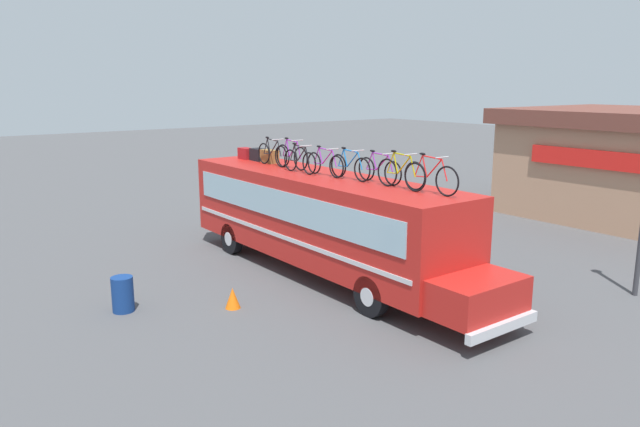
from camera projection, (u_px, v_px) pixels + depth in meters
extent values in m
plane|color=#4C4C4F|center=(317.00, 272.00, 18.70)|extent=(120.00, 120.00, 0.00)
cube|color=red|center=(317.00, 215.00, 18.32)|extent=(11.00, 2.46, 2.49)
cube|color=red|center=(478.00, 296.00, 13.69)|extent=(1.29, 2.27, 0.85)
cube|color=#99B7C6|center=(282.00, 206.00, 17.50)|extent=(10.12, 0.04, 0.85)
cube|color=#99B7C6|center=(349.00, 196.00, 18.96)|extent=(10.12, 0.04, 0.85)
cube|color=silver|center=(283.00, 237.00, 17.69)|extent=(10.56, 0.03, 0.12)
cube|color=silver|center=(348.00, 225.00, 19.16)|extent=(10.56, 0.03, 0.12)
cube|color=silver|center=(503.00, 327.00, 13.24)|extent=(0.16, 2.34, 0.24)
cylinder|color=black|center=(371.00, 296.00, 15.03)|extent=(1.05, 0.28, 1.05)
cylinder|color=silver|center=(371.00, 296.00, 15.03)|extent=(0.47, 0.30, 0.47)
cylinder|color=black|center=(432.00, 279.00, 16.31)|extent=(1.05, 0.28, 1.05)
cylinder|color=silver|center=(432.00, 279.00, 16.31)|extent=(0.47, 0.30, 0.47)
cylinder|color=black|center=(232.00, 238.00, 20.62)|extent=(1.05, 0.28, 1.05)
cylinder|color=silver|center=(232.00, 238.00, 20.62)|extent=(0.47, 0.30, 0.47)
cylinder|color=black|center=(285.00, 229.00, 21.90)|extent=(1.05, 0.28, 1.05)
cylinder|color=silver|center=(285.00, 229.00, 21.90)|extent=(0.47, 0.30, 0.47)
cube|color=maroon|center=(246.00, 153.00, 21.68)|extent=(0.58, 0.36, 0.40)
cube|color=black|center=(258.00, 155.00, 21.20)|extent=(0.63, 0.39, 0.43)
cube|color=olive|center=(270.00, 156.00, 20.62)|extent=(0.69, 0.35, 0.44)
torus|color=black|center=(264.00, 153.00, 20.32)|extent=(0.71, 0.04, 0.71)
torus|color=black|center=(281.00, 156.00, 19.50)|extent=(0.71, 0.04, 0.71)
cylinder|color=black|center=(269.00, 146.00, 20.02)|extent=(0.20, 0.04, 0.51)
cylinder|color=black|center=(274.00, 148.00, 19.77)|extent=(0.49, 0.04, 0.49)
cylinder|color=black|center=(272.00, 140.00, 19.79)|extent=(0.63, 0.04, 0.07)
cylinder|color=black|center=(267.00, 154.00, 20.16)|extent=(0.40, 0.03, 0.05)
cylinder|color=black|center=(266.00, 146.00, 20.17)|extent=(0.26, 0.03, 0.53)
cylinder|color=black|center=(279.00, 149.00, 19.52)|extent=(0.22, 0.03, 0.49)
cylinder|color=silver|center=(278.00, 139.00, 19.53)|extent=(0.03, 0.44, 0.03)
ellipsoid|color=black|center=(267.00, 137.00, 20.02)|extent=(0.20, 0.08, 0.06)
torus|color=black|center=(283.00, 156.00, 19.53)|extent=(0.74, 0.04, 0.74)
torus|color=black|center=(301.00, 159.00, 18.76)|extent=(0.74, 0.04, 0.74)
cylinder|color=purple|center=(288.00, 148.00, 19.24)|extent=(0.19, 0.04, 0.53)
cylinder|color=purple|center=(293.00, 149.00, 19.01)|extent=(0.46, 0.04, 0.51)
cylinder|color=purple|center=(292.00, 141.00, 19.02)|extent=(0.60, 0.04, 0.07)
cylinder|color=purple|center=(286.00, 156.00, 19.38)|extent=(0.38, 0.03, 0.05)
cylinder|color=purple|center=(285.00, 148.00, 19.39)|extent=(0.24, 0.03, 0.55)
cylinder|color=purple|center=(299.00, 150.00, 18.77)|extent=(0.21, 0.03, 0.52)
cylinder|color=silver|center=(297.00, 140.00, 18.78)|extent=(0.03, 0.44, 0.03)
ellipsoid|color=black|center=(287.00, 138.00, 19.24)|extent=(0.20, 0.08, 0.06)
torus|color=black|center=(291.00, 160.00, 18.66)|extent=(0.68, 0.04, 0.68)
torus|color=black|center=(309.00, 163.00, 17.89)|extent=(0.68, 0.04, 0.68)
cylinder|color=black|center=(296.00, 153.00, 18.38)|extent=(0.19, 0.04, 0.48)
cylinder|color=black|center=(301.00, 154.00, 18.15)|extent=(0.46, 0.04, 0.46)
cylinder|color=black|center=(300.00, 146.00, 18.16)|extent=(0.59, 0.04, 0.07)
cylinder|color=black|center=(294.00, 160.00, 18.51)|extent=(0.38, 0.03, 0.05)
cylinder|color=black|center=(292.00, 153.00, 18.53)|extent=(0.24, 0.03, 0.50)
cylinder|color=black|center=(307.00, 155.00, 17.91)|extent=(0.21, 0.03, 0.47)
cylinder|color=silver|center=(306.00, 146.00, 17.92)|extent=(0.03, 0.44, 0.03)
ellipsoid|color=black|center=(294.00, 144.00, 18.38)|extent=(0.20, 0.08, 0.06)
torus|color=black|center=(314.00, 163.00, 18.09)|extent=(0.66, 0.04, 0.66)
torus|color=black|center=(336.00, 167.00, 17.25)|extent=(0.66, 0.04, 0.66)
cylinder|color=purple|center=(321.00, 156.00, 17.79)|extent=(0.21, 0.04, 0.47)
cylinder|color=purple|center=(327.00, 157.00, 17.54)|extent=(0.50, 0.04, 0.45)
cylinder|color=purple|center=(326.00, 149.00, 17.56)|extent=(0.65, 0.04, 0.07)
cylinder|color=purple|center=(318.00, 163.00, 17.93)|extent=(0.41, 0.03, 0.05)
cylinder|color=purple|center=(317.00, 155.00, 17.95)|extent=(0.26, 0.03, 0.49)
cylinder|color=purple|center=(334.00, 159.00, 17.28)|extent=(0.22, 0.03, 0.46)
cylinder|color=silver|center=(332.00, 149.00, 17.30)|extent=(0.03, 0.44, 0.03)
ellipsoid|color=black|center=(319.00, 146.00, 17.80)|extent=(0.20, 0.08, 0.06)
torus|color=black|center=(339.00, 166.00, 17.38)|extent=(0.68, 0.04, 0.68)
torus|color=black|center=(362.00, 170.00, 16.56)|extent=(0.68, 0.04, 0.68)
cylinder|color=#197FDB|center=(345.00, 158.00, 17.08)|extent=(0.20, 0.04, 0.49)
cylinder|color=#197FDB|center=(353.00, 160.00, 16.84)|extent=(0.48, 0.04, 0.47)
cylinder|color=#197FDB|center=(351.00, 151.00, 16.85)|extent=(0.63, 0.04, 0.07)
cylinder|color=#197FDB|center=(343.00, 166.00, 17.22)|extent=(0.40, 0.03, 0.05)
cylinder|color=#197FDB|center=(341.00, 158.00, 17.24)|extent=(0.25, 0.03, 0.51)
cylinder|color=#197FDB|center=(360.00, 161.00, 16.59)|extent=(0.22, 0.03, 0.47)
cylinder|color=silver|center=(358.00, 151.00, 16.60)|extent=(0.03, 0.44, 0.03)
ellipsoid|color=black|center=(344.00, 148.00, 17.09)|extent=(0.20, 0.08, 0.06)
torus|color=black|center=(367.00, 169.00, 16.80)|extent=(0.67, 0.04, 0.67)
torus|color=black|center=(393.00, 173.00, 15.97)|extent=(0.67, 0.04, 0.67)
cylinder|color=purple|center=(374.00, 161.00, 16.50)|extent=(0.20, 0.04, 0.47)
cylinder|color=purple|center=(382.00, 163.00, 16.25)|extent=(0.49, 0.04, 0.46)
cylinder|color=purple|center=(380.00, 154.00, 16.27)|extent=(0.64, 0.04, 0.07)
cylinder|color=purple|center=(371.00, 169.00, 16.64)|extent=(0.40, 0.03, 0.05)
cylinder|color=purple|center=(370.00, 161.00, 16.66)|extent=(0.26, 0.03, 0.49)
cylinder|color=purple|center=(391.00, 164.00, 16.00)|extent=(0.22, 0.03, 0.46)
cylinder|color=silver|center=(388.00, 154.00, 16.02)|extent=(0.03, 0.44, 0.03)
ellipsoid|color=black|center=(373.00, 151.00, 16.51)|extent=(0.20, 0.08, 0.06)
torus|color=black|center=(387.00, 172.00, 15.86)|extent=(0.74, 0.04, 0.74)
torus|color=black|center=(415.00, 177.00, 15.07)|extent=(0.74, 0.04, 0.74)
cylinder|color=#B2B20C|center=(396.00, 163.00, 15.56)|extent=(0.20, 0.04, 0.53)
cylinder|color=#B2B20C|center=(404.00, 165.00, 15.33)|extent=(0.47, 0.04, 0.51)
cylinder|color=#B2B20C|center=(402.00, 154.00, 15.34)|extent=(0.61, 0.04, 0.07)
cylinder|color=#B2B20C|center=(392.00, 173.00, 15.71)|extent=(0.39, 0.03, 0.05)
cylinder|color=#B2B20C|center=(390.00, 163.00, 15.72)|extent=(0.25, 0.03, 0.55)
cylinder|color=#B2B20C|center=(413.00, 167.00, 15.08)|extent=(0.21, 0.03, 0.52)
cylinder|color=silver|center=(411.00, 154.00, 15.09)|extent=(0.03, 0.44, 0.03)
ellipsoid|color=black|center=(394.00, 151.00, 15.56)|extent=(0.20, 0.08, 0.06)
torus|color=black|center=(415.00, 176.00, 15.26)|extent=(0.74, 0.04, 0.74)
torus|color=black|center=(447.00, 181.00, 14.43)|extent=(0.74, 0.04, 0.74)
cylinder|color=red|center=(425.00, 166.00, 14.96)|extent=(0.20, 0.04, 0.53)
cylinder|color=red|center=(434.00, 168.00, 14.71)|extent=(0.49, 0.04, 0.51)
cylinder|color=red|center=(432.00, 157.00, 14.72)|extent=(0.64, 0.04, 0.07)
cylinder|color=red|center=(421.00, 176.00, 15.10)|extent=(0.41, 0.03, 0.05)
cylinder|color=red|center=(419.00, 166.00, 15.12)|extent=(0.26, 0.03, 0.55)
cylinder|color=red|center=(444.00, 170.00, 14.45)|extent=(0.22, 0.03, 0.52)
cylinder|color=silver|center=(442.00, 157.00, 14.46)|extent=(0.03, 0.44, 0.03)
ellipsoid|color=black|center=(423.00, 154.00, 14.96)|extent=(0.20, 0.08, 0.06)
cube|color=red|center=(605.00, 160.00, 22.86)|extent=(6.24, 0.16, 0.70)
cylinder|color=navy|center=(123.00, 294.00, 15.35)|extent=(0.55, 0.55, 0.91)
cone|color=orange|center=(233.00, 298.00, 15.61)|extent=(0.40, 0.40, 0.55)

